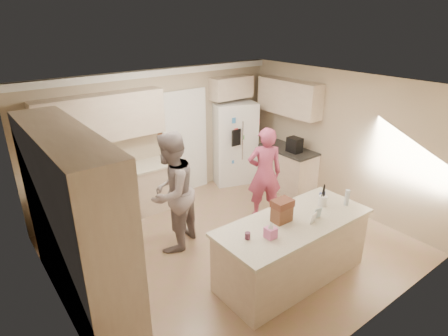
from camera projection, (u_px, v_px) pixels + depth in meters
floor at (232, 247)px, 6.15m from camera, size 5.20×4.60×0.02m
ceiling at (234, 86)px, 5.15m from camera, size 5.20×4.60×0.02m
wall_back at (159, 137)px, 7.35m from camera, size 5.20×0.02×2.60m
wall_front at (369, 242)px, 3.96m from camera, size 5.20×0.02×2.60m
wall_left at (51, 230)px, 4.19m from camera, size 0.02×4.60×2.60m
wall_right at (340, 141)px, 7.12m from camera, size 0.02×4.60×2.60m
crown_back at (156, 73)px, 6.84m from camera, size 5.20×0.08×0.12m
pantry_bank at (75, 223)px, 4.55m from camera, size 0.60×2.60×2.35m
back_base_cab at (114, 198)px, 6.80m from camera, size 2.20×0.60×0.88m
back_countertop at (112, 175)px, 6.62m from camera, size 2.24×0.63×0.04m
back_upper_cab at (102, 118)px, 6.33m from camera, size 2.20×0.35×0.80m
doorway_opening at (185, 144)px, 7.73m from camera, size 0.90×0.06×2.10m
doorway_casing at (185, 144)px, 7.70m from camera, size 1.02×0.03×2.22m
wall_frame_upper at (160, 125)px, 7.23m from camera, size 0.15×0.02×0.20m
wall_frame_lower at (161, 138)px, 7.33m from camera, size 0.15×0.02×0.20m
refrigerator at (233, 143)px, 8.26m from camera, size 1.08×0.95×1.80m
fridge_seam at (244, 147)px, 8.00m from camera, size 0.02×0.02×1.78m
fridge_dispenser at (236, 138)px, 7.77m from camera, size 0.22×0.03×0.35m
fridge_handle_l at (243, 141)px, 7.90m from camera, size 0.02×0.02×0.85m
fridge_handle_r at (246, 140)px, 7.96m from camera, size 0.02×0.02×0.85m
over_fridge_cab at (231, 88)px, 7.83m from camera, size 0.95×0.35×0.45m
right_base_cab at (287, 170)px, 8.00m from camera, size 0.60×1.20×0.88m
right_countertop at (288, 150)px, 7.82m from camera, size 0.63×1.24×0.04m
right_upper_cab at (289, 97)px, 7.64m from camera, size 0.35×1.50×0.70m
coffee_maker at (295, 145)px, 7.59m from camera, size 0.22×0.28×0.30m
island_base at (292, 250)px, 5.29m from camera, size 2.20×0.90×0.88m
island_top at (294, 222)px, 5.11m from camera, size 2.28×0.96×0.05m
utensil_crock at (323, 201)px, 5.47m from camera, size 0.13×0.13×0.15m
tissue_box at (271, 233)px, 4.69m from camera, size 0.13×0.13×0.14m
tissue_plume at (271, 225)px, 4.65m from camera, size 0.08×0.08×0.08m
dollhouse_body at (282, 214)px, 5.05m from camera, size 0.26×0.18×0.22m
dollhouse_roof at (282, 203)px, 4.99m from camera, size 0.28×0.20×0.10m
jam_jar at (248, 236)px, 4.67m from camera, size 0.07×0.07×0.09m
greeting_card_a at (314, 218)px, 5.01m from camera, size 0.12×0.06×0.16m
greeting_card_b at (318, 213)px, 5.13m from camera, size 0.12×0.05×0.16m
water_bottle at (347, 197)px, 5.48m from camera, size 0.07×0.07×0.24m
shaker_salt at (321, 195)px, 5.70m from camera, size 0.05×0.05×0.09m
shaker_pepper at (324, 194)px, 5.74m from camera, size 0.05×0.05×0.09m
teen_boy at (171, 192)px, 5.80m from camera, size 1.19×1.11×1.94m
teen_girl at (265, 173)px, 6.75m from camera, size 0.75×0.67×1.73m
fridge_magnets at (244, 147)px, 7.99m from camera, size 0.76×0.02×1.44m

